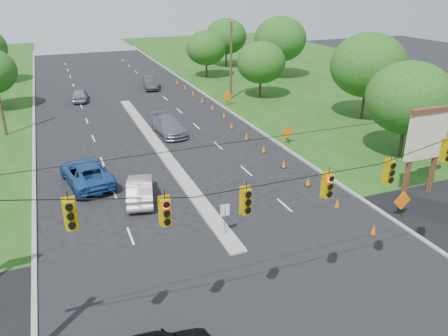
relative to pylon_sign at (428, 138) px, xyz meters
name	(u,v)px	position (x,y,z in m)	size (l,w,h in m)	color
ground	(274,303)	(-14.31, -6.20, -4.00)	(160.00, 160.00, 0.00)	black
grass_right	(434,116)	(15.69, 13.80, -4.00)	(40.00, 160.00, 0.06)	#1E4714
cross_street	(274,303)	(-14.31, -6.20, -4.00)	(160.00, 14.00, 0.02)	black
curb_left	(34,132)	(-24.41, 23.80, -4.00)	(0.25, 110.00, 0.16)	gray
curb_right	(228,111)	(-4.21, 23.80, -4.00)	(0.25, 110.00, 0.16)	gray
median	(160,149)	(-14.31, 14.80, -4.00)	(1.00, 34.00, 0.18)	gray
median_sign	(225,214)	(-14.31, -0.20, -2.54)	(0.55, 0.06, 2.05)	gray
signal_span	(291,217)	(-14.37, -7.20, 0.97)	(25.60, 0.32, 9.00)	#422D1C
utility_pole_far_right	(231,62)	(-1.81, 28.80, 0.50)	(0.28, 0.28, 9.00)	#422D1C
pylon_sign	(428,138)	(0.00, 0.00, 0.00)	(5.90, 2.30, 6.12)	#59331E
cone_0	(374,229)	(-6.34, -3.20, -3.65)	(0.32, 0.32, 0.70)	orange
cone_1	(337,203)	(-6.34, 0.30, -3.65)	(0.32, 0.32, 0.70)	orange
cone_2	(308,181)	(-6.34, 3.80, -3.65)	(0.32, 0.32, 0.70)	orange
cone_3	(284,163)	(-6.34, 7.30, -3.65)	(0.32, 0.32, 0.70)	orange
cone_4	(264,149)	(-6.34, 10.80, -3.65)	(0.32, 0.32, 0.70)	orange
cone_5	(246,136)	(-6.34, 14.30, -3.65)	(0.32, 0.32, 0.70)	orange
cone_6	(232,125)	(-6.34, 17.80, -3.65)	(0.32, 0.32, 0.70)	orange
cone_7	(224,115)	(-5.74, 21.30, -3.65)	(0.32, 0.32, 0.70)	orange
cone_8	(212,107)	(-5.74, 24.80, -3.65)	(0.32, 0.32, 0.70)	orange
cone_9	(202,100)	(-5.74, 28.30, -3.65)	(0.32, 0.32, 0.70)	orange
cone_10	(193,93)	(-5.74, 31.80, -3.65)	(0.32, 0.32, 0.70)	orange
cone_11	(185,87)	(-5.74, 35.30, -3.65)	(0.32, 0.32, 0.70)	orange
cone_12	(177,82)	(-5.74, 38.80, -3.65)	(0.32, 0.32, 0.70)	orange
work_sign_0	(402,202)	(-3.51, -2.20, -2.91)	(1.27, 0.58, 1.37)	black
work_sign_1	(288,133)	(-3.51, 11.80, -2.91)	(1.27, 0.58, 1.37)	black
work_sign_2	(227,97)	(-3.51, 25.80, -2.91)	(1.27, 0.58, 1.37)	black
tree_7	(409,98)	(3.69, 5.80, 0.96)	(6.72, 6.72, 7.84)	black
tree_8	(368,65)	(7.69, 15.80, 1.58)	(7.56, 7.56, 8.82)	black
tree_9	(261,62)	(1.69, 27.80, 0.34)	(5.88, 5.88, 6.86)	black
tree_10	(280,39)	(9.69, 37.80, 1.58)	(7.56, 7.56, 8.82)	black
tree_11	(226,36)	(5.69, 48.80, 0.96)	(6.72, 6.72, 7.84)	black
tree_12	(206,48)	(-0.31, 41.80, 0.34)	(5.88, 5.88, 6.86)	black
white_sedan	(140,189)	(-17.82, 6.08, -3.23)	(1.63, 4.68, 1.54)	beige
blue_pickup	(86,173)	(-20.83, 9.99, -3.15)	(2.81, 6.10, 1.69)	#1F498C
silver_car_far	(169,126)	(-12.48, 18.57, -3.19)	(2.28, 5.60, 1.63)	slate
silver_car_oncoming	(80,95)	(-19.18, 34.44, -3.27)	(1.73, 4.30, 1.46)	gray
dark_car_receding	(150,83)	(-9.75, 37.80, -3.19)	(1.71, 4.90, 1.62)	#2C2C2C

